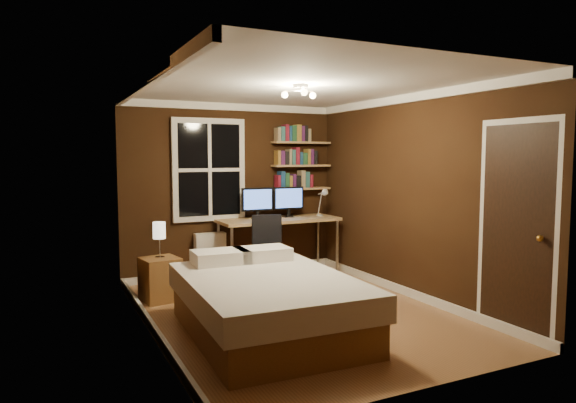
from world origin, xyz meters
name	(u,v)px	position (x,y,z in m)	size (l,w,h in m)	color
floor	(296,313)	(0.00, 0.00, 0.00)	(4.20, 4.20, 0.00)	brown
wall_back	(232,190)	(0.00, 2.10, 1.25)	(3.20, 0.04, 2.50)	black
wall_left	(148,208)	(-1.60, 0.00, 1.25)	(0.04, 4.20, 2.50)	black
wall_right	(412,196)	(1.60, 0.00, 1.25)	(0.04, 4.20, 2.50)	black
ceiling	(296,86)	(0.00, 0.00, 2.50)	(3.20, 4.20, 0.02)	white
window	(209,170)	(-0.35, 2.06, 1.55)	(1.06, 0.06, 1.46)	white
door	(516,231)	(1.59, -1.55, 1.02)	(0.03, 0.82, 2.05)	black
door_knob	(540,238)	(1.55, -1.85, 1.00)	(0.06, 0.06, 0.06)	gold
ceiling_fixture	(301,94)	(0.00, -0.10, 2.40)	(0.44, 0.44, 0.18)	beige
bookshelf_lower	(301,189)	(1.08, 1.98, 1.25)	(0.92, 0.22, 0.03)	tan
books_row_lower	(301,180)	(1.08, 1.98, 1.38)	(0.54, 0.16, 0.23)	maroon
bookshelf_middle	(301,166)	(1.08, 1.98, 1.60)	(0.92, 0.22, 0.03)	tan
books_row_middle	(301,157)	(1.08, 1.98, 1.73)	(0.66, 0.16, 0.23)	navy
bookshelf_upper	(301,143)	(1.08, 1.98, 1.95)	(0.92, 0.22, 0.03)	tan
books_row_upper	(301,134)	(1.08, 1.98, 2.08)	(0.54, 0.16, 0.23)	#265934
bed	(267,303)	(-0.56, -0.47, 0.31)	(1.60, 2.16, 0.72)	brown
nightstand	(160,279)	(-1.26, 1.16, 0.26)	(0.42, 0.42, 0.52)	brown
bedside_lamp	(159,240)	(-1.26, 1.16, 0.74)	(0.15, 0.15, 0.43)	silver
radiator	(210,256)	(-0.38, 1.98, 0.33)	(0.44, 0.15, 0.66)	silver
desk	(279,222)	(0.59, 1.75, 0.78)	(1.77, 0.66, 0.84)	tan
monitor_left	(257,203)	(0.30, 1.84, 1.07)	(0.48, 0.12, 0.45)	black
monitor_right	(289,202)	(0.80, 1.84, 1.07)	(0.48, 0.12, 0.45)	black
desk_lamp	(322,202)	(1.29, 1.68, 1.06)	(0.14, 0.32, 0.44)	silver
office_chair	(269,260)	(0.21, 1.21, 0.36)	(0.53, 0.53, 0.95)	black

